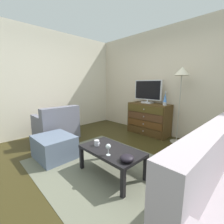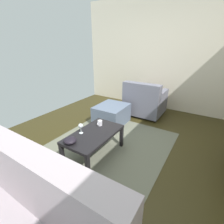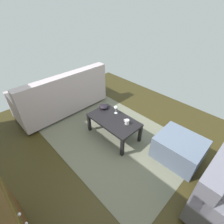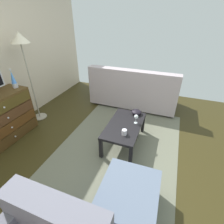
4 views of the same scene
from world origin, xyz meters
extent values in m
cube|color=#342D13|center=(0.00, 0.00, -0.03)|extent=(5.28, 4.62, 0.05)
cube|color=#676957|center=(0.20, -0.20, 0.00)|extent=(2.60, 1.90, 0.01)
sphere|color=silver|center=(-0.36, 1.51, 0.51)|extent=(0.03, 0.03, 0.03)
cube|color=#4A3A15|center=(-0.36, 1.53, 0.70)|extent=(1.04, 0.02, 0.17)
sphere|color=silver|center=(-0.36, 1.51, 0.70)|extent=(0.03, 0.03, 0.03)
cube|color=black|center=(-0.15, -0.01, 0.18)|extent=(0.05, 0.05, 0.36)
cube|color=black|center=(0.73, -0.01, 0.18)|extent=(0.05, 0.05, 0.36)
cube|color=black|center=(-0.15, -0.48, 0.18)|extent=(0.05, 0.05, 0.36)
cube|color=black|center=(0.73, -0.48, 0.18)|extent=(0.05, 0.05, 0.36)
cube|color=black|center=(0.29, -0.25, 0.38)|extent=(0.94, 0.53, 0.04)
cylinder|color=silver|center=(0.39, -0.41, 0.40)|extent=(0.06, 0.06, 0.00)
cylinder|color=silver|center=(0.39, -0.41, 0.45)|extent=(0.01, 0.01, 0.09)
sphere|color=silver|center=(0.39, -0.41, 0.52)|extent=(0.07, 0.07, 0.07)
cylinder|color=silver|center=(0.04, -0.32, 0.44)|extent=(0.08, 0.08, 0.08)
torus|color=silver|center=(0.09, -0.32, 0.44)|extent=(0.05, 0.01, 0.05)
ellipsoid|color=black|center=(0.67, -0.35, 0.44)|extent=(0.18, 0.18, 0.08)
cylinder|color=#332319|center=(2.13, -0.94, 0.03)|extent=(0.05, 0.05, 0.05)
cylinder|color=#332319|center=(2.13, 0.87, 0.03)|extent=(0.05, 0.05, 0.05)
cylinder|color=#332319|center=(1.44, -0.94, 0.03)|extent=(0.05, 0.05, 0.05)
cylinder|color=#332319|center=(1.44, 0.87, 0.03)|extent=(0.05, 0.05, 0.05)
cube|color=#B2A4AB|center=(1.79, -0.03, 0.25)|extent=(0.85, 1.97, 0.40)
cube|color=#B2A4AB|center=(1.46, -0.03, 0.69)|extent=(0.20, 1.97, 0.49)
cube|color=#B2A4AB|center=(1.79, -0.96, 0.55)|extent=(0.81, 0.12, 0.20)
cube|color=#B2A4AB|center=(1.79, 0.89, 0.55)|extent=(0.81, 0.12, 0.20)
cylinder|color=#A4544B|center=(2.06, 0.09, 0.53)|extent=(0.16, 0.40, 0.16)
cylinder|color=#332319|center=(-1.37, 0.14, 0.03)|extent=(0.05, 0.05, 0.05)
cylinder|color=#332319|center=(-1.37, -0.56, 0.03)|extent=(0.05, 0.05, 0.05)
cube|color=slate|center=(-1.39, -0.21, 0.62)|extent=(0.20, 0.86, 0.41)
cube|color=slate|center=(-0.81, -0.63, 0.20)|extent=(0.71, 0.62, 0.41)
camera|label=1|loc=(1.77, -1.67, 1.33)|focal=24.09mm
camera|label=2|loc=(1.95, 1.13, 1.64)|focal=26.30mm
camera|label=3|loc=(-1.34, 1.37, 2.22)|focal=26.23mm
camera|label=4|loc=(-1.85, -0.84, 1.96)|focal=26.60mm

